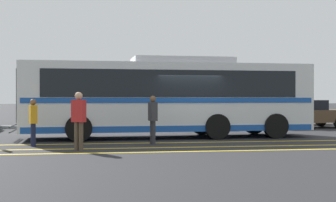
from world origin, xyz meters
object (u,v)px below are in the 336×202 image
(transit_bus, at_px, (168,96))
(parked_car_1, at_px, (86,116))
(parked_car_3, at_px, (306,114))
(parked_car_2, at_px, (195,116))
(pedestrian_2, at_px, (79,117))
(pedestrian_1, at_px, (33,120))
(pedestrian_0, at_px, (153,117))

(transit_bus, relative_size, parked_car_1, 2.85)
(parked_car_1, distance_m, parked_car_3, 11.79)
(parked_car_2, distance_m, pedestrian_2, 11.06)
(parked_car_1, bearing_deg, pedestrian_1, -14.22)
(transit_bus, relative_size, pedestrian_2, 6.62)
(parked_car_1, xyz_separation_m, pedestrian_2, (0.06, -9.68, 0.36))
(parked_car_2, xyz_separation_m, pedestrian_0, (-3.15, -7.95, 0.30))
(parked_car_1, relative_size, pedestrian_1, 2.64)
(transit_bus, height_order, pedestrian_0, transit_bus)
(transit_bus, xyz_separation_m, pedestrian_1, (-4.99, -2.81, -0.81))
(parked_car_2, bearing_deg, pedestrian_0, -18.44)
(pedestrian_0, relative_size, pedestrian_2, 0.94)
(parked_car_2, bearing_deg, pedestrian_1, -38.52)
(parked_car_2, bearing_deg, parked_car_3, 91.23)
(parked_car_2, relative_size, parked_car_3, 1.00)
(pedestrian_1, bearing_deg, parked_car_2, 121.96)
(parked_car_1, bearing_deg, parked_car_3, 84.20)
(parked_car_2, xyz_separation_m, parked_car_3, (6.08, -0.21, 0.09))
(pedestrian_1, height_order, pedestrian_2, pedestrian_2)
(pedestrian_0, height_order, pedestrian_2, pedestrian_2)
(transit_bus, bearing_deg, pedestrian_1, 117.09)
(parked_car_2, relative_size, pedestrian_0, 2.81)
(pedestrian_2, bearing_deg, parked_car_3, 70.02)
(transit_bus, bearing_deg, pedestrian_2, 138.72)
(pedestrian_0, bearing_deg, pedestrian_2, -70.46)
(parked_car_2, bearing_deg, transit_bus, -19.54)
(pedestrian_0, distance_m, pedestrian_2, 2.93)
(pedestrian_1, bearing_deg, pedestrian_0, 75.53)
(parked_car_3, bearing_deg, pedestrian_1, -63.82)
(transit_bus, height_order, parked_car_1, transit_bus)
(transit_bus, bearing_deg, parked_car_3, -60.79)
(transit_bus, relative_size, parked_car_2, 2.51)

